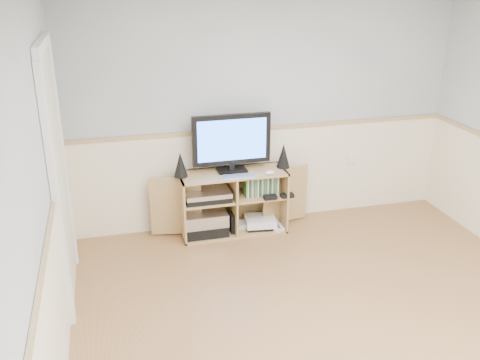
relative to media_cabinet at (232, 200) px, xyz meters
name	(u,v)px	position (x,y,z in m)	size (l,w,h in m)	color
room	(352,187)	(0.34, -1.95, 0.88)	(4.04, 4.54, 2.54)	tan
media_cabinet	(232,200)	(0.00, 0.00, 0.00)	(1.67, 0.40, 0.65)	tan
monitor	(232,141)	(0.00, 0.00, 0.63)	(0.78, 0.18, 0.58)	black
speaker_left	(180,165)	(-0.52, -0.03, 0.44)	(0.13, 0.13, 0.25)	black
speaker_right	(283,156)	(0.53, -0.03, 0.44)	(0.14, 0.14, 0.25)	black
keyboard	(239,177)	(0.03, -0.19, 0.32)	(0.30, 0.12, 0.01)	white
mouse	(270,173)	(0.34, -0.19, 0.34)	(0.10, 0.06, 0.04)	white
av_components	(205,215)	(-0.29, -0.05, -0.11)	(0.53, 0.34, 0.47)	black
game_consoles	(259,222)	(0.28, -0.06, -0.26)	(0.46, 0.30, 0.11)	white
game_cases	(261,186)	(0.29, -0.07, 0.15)	(0.34, 0.14, 0.19)	#3F8C3F
wall_outlet	(352,159)	(1.40, 0.16, 0.27)	(0.12, 0.03, 0.12)	white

